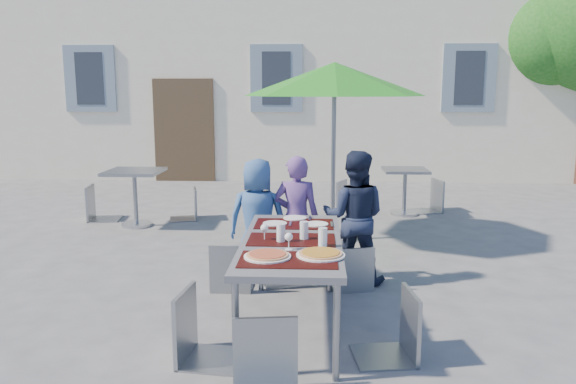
# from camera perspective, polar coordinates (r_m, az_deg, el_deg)

# --- Properties ---
(ground) EXTENTS (90.00, 90.00, 0.00)m
(ground) POSITION_cam_1_polar(r_m,az_deg,el_deg) (5.01, -7.28, -12.69)
(ground) COLOR #4D4D50
(ground) RESTS_ON ground
(dining_table) EXTENTS (0.80, 1.85, 0.76)m
(dining_table) POSITION_cam_1_polar(r_m,az_deg,el_deg) (4.58, 0.37, -5.55)
(dining_table) COLOR #3F3F44
(dining_table) RESTS_ON ground
(pizza_near_left) EXTENTS (0.34, 0.34, 0.03)m
(pizza_near_left) POSITION_cam_1_polar(r_m,az_deg,el_deg) (4.09, -2.11, -6.46)
(pizza_near_left) COLOR white
(pizza_near_left) RESTS_ON dining_table
(pizza_near_right) EXTENTS (0.36, 0.36, 0.03)m
(pizza_near_right) POSITION_cam_1_polar(r_m,az_deg,el_deg) (4.13, 3.33, -6.29)
(pizza_near_right) COLOR white
(pizza_near_right) RESTS_ON dining_table
(glassware) EXTENTS (0.54, 0.37, 0.15)m
(glassware) POSITION_cam_1_polar(r_m,az_deg,el_deg) (4.46, 0.93, -4.23)
(glassware) COLOR silver
(glassware) RESTS_ON dining_table
(place_settings) EXTENTS (0.63, 0.46, 0.01)m
(place_settings) POSITION_cam_1_polar(r_m,az_deg,el_deg) (5.15, 0.79, -3.03)
(place_settings) COLOR white
(place_settings) RESTS_ON dining_table
(child_0) EXTENTS (0.65, 0.45, 1.27)m
(child_0) POSITION_cam_1_polar(r_m,az_deg,el_deg) (5.83, -3.09, -2.76)
(child_0) COLOR #315387
(child_0) RESTS_ON ground
(child_1) EXTENTS (0.50, 0.35, 1.30)m
(child_1) POSITION_cam_1_polar(r_m,az_deg,el_deg) (5.77, 0.86, -2.70)
(child_1) COLOR #5D3D7D
(child_1) RESTS_ON ground
(child_2) EXTENTS (0.71, 0.48, 1.36)m
(child_2) POSITION_cam_1_polar(r_m,az_deg,el_deg) (5.74, 6.74, -2.55)
(child_2) COLOR #192038
(child_2) RESTS_ON ground
(chair_0) EXTENTS (0.40, 0.41, 0.91)m
(chair_0) POSITION_cam_1_polar(r_m,az_deg,el_deg) (5.50, -5.82, -4.70)
(chair_0) COLOR gray
(chair_0) RESTS_ON ground
(chair_1) EXTENTS (0.57, 0.57, 1.04)m
(chair_1) POSITION_cam_1_polar(r_m,az_deg,el_deg) (5.62, -0.20, -3.47)
(chair_1) COLOR gray
(chair_1) RESTS_ON ground
(chair_2) EXTENTS (0.46, 0.46, 0.86)m
(chair_2) POSITION_cam_1_polar(r_m,az_deg,el_deg) (5.54, 6.66, -4.99)
(chair_2) COLOR gray
(chair_2) RESTS_ON ground
(chair_3) EXTENTS (0.49, 0.49, 0.99)m
(chair_3) POSITION_cam_1_polar(r_m,az_deg,el_deg) (4.12, -9.17, -9.14)
(chair_3) COLOR gray
(chair_3) RESTS_ON ground
(chair_4) EXTENTS (0.48, 0.48, 0.96)m
(chair_4) POSITION_cam_1_polar(r_m,az_deg,el_deg) (4.19, 11.16, -9.22)
(chair_4) COLOR gray
(chair_4) RESTS_ON ground
(chair_5) EXTENTS (0.47, 0.48, 0.96)m
(chair_5) POSITION_cam_1_polar(r_m,az_deg,el_deg) (3.59, -2.30, -12.40)
(chair_5) COLOR gray
(chair_5) RESTS_ON ground
(patio_umbrella) EXTENTS (2.30, 2.30, 2.30)m
(patio_umbrella) POSITION_cam_1_polar(r_m,az_deg,el_deg) (7.21, 4.75, 11.18)
(patio_umbrella) COLOR #B5B6BD
(patio_umbrella) RESTS_ON ground
(cafe_table_0) EXTENTS (0.77, 0.77, 0.82)m
(cafe_table_0) POSITION_cam_1_polar(r_m,az_deg,el_deg) (8.38, -15.30, 0.59)
(cafe_table_0) COLOR #B5B6BD
(cafe_table_0) RESTS_ON ground
(bg_chair_l_0) EXTENTS (0.50, 0.50, 1.00)m
(bg_chair_l_0) POSITION_cam_1_polar(r_m,az_deg,el_deg) (8.96, -18.91, 1.00)
(bg_chair_l_0) COLOR gray
(bg_chair_l_0) RESTS_ON ground
(bg_chair_r_0) EXTENTS (0.49, 0.49, 0.90)m
(bg_chair_r_0) POSITION_cam_1_polar(r_m,az_deg,el_deg) (8.66, -10.07, 0.67)
(bg_chair_r_0) COLOR gray
(bg_chair_r_0) RESTS_ON ground
(cafe_table_1) EXTENTS (0.69, 0.69, 0.73)m
(cafe_table_1) POSITION_cam_1_polar(r_m,az_deg,el_deg) (9.04, 11.79, 0.82)
(cafe_table_1) COLOR #B5B6BD
(cafe_table_1) RESTS_ON ground
(bg_chair_l_1) EXTENTS (0.55, 0.55, 0.94)m
(bg_chair_l_1) POSITION_cam_1_polar(r_m,az_deg,el_deg) (9.20, 6.06, 1.46)
(bg_chair_l_1) COLOR gray
(bg_chair_l_1) RESTS_ON ground
(bg_chair_r_1) EXTENTS (0.54, 0.54, 0.99)m
(bg_chair_r_1) POSITION_cam_1_polar(r_m,az_deg,el_deg) (9.38, 14.45, 1.58)
(bg_chair_r_1) COLOR #90979B
(bg_chair_r_1) RESTS_ON ground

